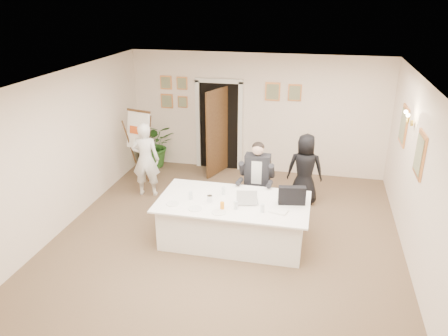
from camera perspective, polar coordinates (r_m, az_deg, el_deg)
name	(u,v)px	position (r m, az deg, el deg)	size (l,w,h in m)	color
floor	(224,244)	(7.68, 0.02, -9.89)	(7.00, 7.00, 0.00)	brown
ceiling	(224,83)	(6.63, 0.03, 11.09)	(6.00, 7.00, 0.02)	white
wall_back	(257,114)	(10.31, 4.31, 7.04)	(6.00, 0.10, 2.80)	white
wall_front	(138,315)	(4.16, -11.13, -18.30)	(6.00, 0.10, 2.80)	white
wall_left	(57,155)	(8.19, -20.93, 1.58)	(0.10, 7.00, 2.80)	white
wall_right	(423,186)	(7.07, 24.50, -2.17)	(0.10, 7.00, 2.80)	white
doorway	(218,128)	(10.40, -0.73, 5.18)	(1.14, 0.86, 2.20)	black
pictures_back_wall	(223,94)	(10.31, -0.11, 9.68)	(3.40, 0.06, 0.80)	#DD8E4B
pictures_right_wall	(410,139)	(8.05, 23.18, 3.56)	(0.06, 2.20, 0.80)	#DD8E4B
wall_sconce	(409,118)	(7.95, 23.06, 5.99)	(0.20, 0.30, 0.24)	gold
conference_table	(233,221)	(7.58, 1.21, -6.90)	(2.56, 1.37, 0.78)	white
seated_man	(257,180)	(8.30, 4.31, -1.52)	(0.64, 0.69, 1.50)	black
flip_chart	(142,150)	(9.96, -10.63, 2.35)	(0.60, 0.43, 1.65)	#351C10
standing_man	(146,160)	(9.27, -10.20, 1.09)	(0.58, 0.38, 1.59)	white
standing_woman	(305,169)	(8.94, 10.51, -0.18)	(0.72, 0.47, 1.47)	black
potted_palm	(155,145)	(10.90, -9.03, 3.02)	(1.00, 0.87, 1.11)	#27591D
laptop	(248,195)	(7.31, 3.17, -3.48)	(0.34, 0.36, 0.28)	#B7BABC
laptop_bag	(292,195)	(7.31, 8.86, -3.56)	(0.45, 0.12, 0.31)	black
paper_stack	(278,211)	(7.09, 7.12, -5.60)	(0.28, 0.20, 0.03)	white
plate_left	(173,204)	(7.33, -6.73, -4.67)	(0.21, 0.21, 0.01)	white
plate_mid	(195,209)	(7.14, -3.78, -5.32)	(0.23, 0.23, 0.01)	white
plate_near	(219,212)	(7.02, -0.68, -5.81)	(0.23, 0.23, 0.01)	white
glass_a	(191,196)	(7.45, -4.39, -3.60)	(0.07, 0.07, 0.14)	silver
glass_b	(236,205)	(7.10, 1.54, -4.89)	(0.07, 0.07, 0.14)	silver
glass_c	(262,208)	(7.04, 5.04, -5.24)	(0.07, 0.07, 0.14)	silver
glass_d	(223,191)	(7.60, -0.07, -2.99)	(0.06, 0.06, 0.14)	silver
oj_glass	(222,206)	(7.09, -0.24, -4.97)	(0.07, 0.07, 0.13)	orange
steel_jug	(210,199)	(7.36, -1.89, -4.02)	(0.09, 0.09, 0.11)	silver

